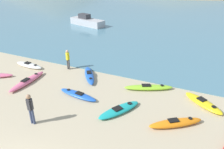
# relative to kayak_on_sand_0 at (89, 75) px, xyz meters

# --- Properties ---
(bay_water) EXTENTS (160.00, 70.00, 0.06)m
(bay_water) POSITION_rel_kayak_on_sand_0_xyz_m (1.43, 36.04, -0.13)
(bay_water) COLOR teal
(bay_water) RESTS_ON ground_plane
(kayak_on_sand_0) EXTENTS (2.23, 2.75, 0.36)m
(kayak_on_sand_0) POSITION_rel_kayak_on_sand_0_xyz_m (0.00, 0.00, 0.00)
(kayak_on_sand_0) COLOR blue
(kayak_on_sand_0) RESTS_ON ground_plane
(kayak_on_sand_1) EXTENTS (0.69, 3.35, 0.36)m
(kayak_on_sand_1) POSITION_rel_kayak_on_sand_0_xyz_m (-3.50, -2.61, 0.00)
(kayak_on_sand_1) COLOR #E5668C
(kayak_on_sand_1) RESTS_ON ground_plane
(kayak_on_sand_3) EXTENTS (2.69, 0.84, 0.37)m
(kayak_on_sand_3) POSITION_rel_kayak_on_sand_0_xyz_m (-5.41, -0.44, 0.00)
(kayak_on_sand_3) COLOR white
(kayak_on_sand_3) RESTS_ON ground_plane
(kayak_on_sand_4) EXTENTS (3.19, 1.94, 0.35)m
(kayak_on_sand_4) POSITION_rel_kayak_on_sand_0_xyz_m (4.50, 0.05, -0.00)
(kayak_on_sand_4) COLOR #8CCC2D
(kayak_on_sand_4) RESTS_ON ground_plane
(kayak_on_sand_5) EXTENTS (2.56, 2.19, 0.36)m
(kayak_on_sand_5) POSITION_rel_kayak_on_sand_0_xyz_m (7.94, -0.39, 0.00)
(kayak_on_sand_5) COLOR yellow
(kayak_on_sand_5) RESTS_ON ground_plane
(kayak_on_sand_6) EXTENTS (1.99, 2.78, 0.32)m
(kayak_on_sand_6) POSITION_rel_kayak_on_sand_0_xyz_m (3.70, -3.07, -0.02)
(kayak_on_sand_6) COLOR teal
(kayak_on_sand_6) RESTS_ON ground_plane
(kayak_on_sand_7) EXTENTS (2.67, 2.16, 0.40)m
(kayak_on_sand_7) POSITION_rel_kayak_on_sand_0_xyz_m (6.79, -2.98, 0.02)
(kayak_on_sand_7) COLOR orange
(kayak_on_sand_7) RESTS_ON ground_plane
(kayak_on_sand_8) EXTENTS (2.83, 0.94, 0.31)m
(kayak_on_sand_8) POSITION_rel_kayak_on_sand_0_xyz_m (0.70, -2.66, -0.02)
(kayak_on_sand_8) COLOR blue
(kayak_on_sand_8) RESTS_ON ground_plane
(person_near_foreground) EXTENTS (0.35, 0.24, 1.75)m
(person_near_foreground) POSITION_rel_kayak_on_sand_0_xyz_m (-0.01, -5.87, 0.85)
(person_near_foreground) COLOR #384260
(person_near_foreground) RESTS_ON ground_plane
(person_near_waterline) EXTENTS (0.33, 0.25, 1.63)m
(person_near_waterline) POSITION_rel_kayak_on_sand_0_xyz_m (-2.22, 0.55, 0.77)
(person_near_waterline) COLOR #4C4C4C
(person_near_waterline) RESTS_ON ground_plane
(moored_boat_0) EXTENTS (5.45, 2.84, 1.49)m
(moored_boat_0) POSITION_rel_kayak_on_sand_0_xyz_m (-8.22, 13.70, 0.43)
(moored_boat_0) COLOR #B2B2B7
(moored_boat_0) RESTS_ON bay_water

